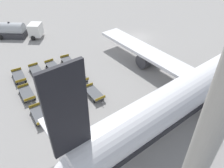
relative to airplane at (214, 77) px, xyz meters
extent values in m
plane|color=gray|center=(-17.38, 6.99, -3.17)|extent=(500.00, 500.00, 0.00)
cylinder|color=white|center=(0.05, 0.60, 0.18)|extent=(7.34, 40.22, 3.78)
cone|color=white|center=(-1.73, -19.34, 0.18)|extent=(3.98, 4.84, 3.59)
cube|color=black|center=(-1.67, -18.63, 5.51)|extent=(0.53, 2.85, 6.87)
cube|color=white|center=(-1.68, -18.71, 0.75)|extent=(10.78, 2.21, 0.24)
cube|color=white|center=(-0.09, -0.99, -0.67)|extent=(38.39, 6.55, 0.44)
cylinder|color=#333338|center=(-9.94, 0.29, -1.92)|extent=(2.43, 3.47, 2.14)
cube|color=black|center=(0.05, 0.60, -0.48)|extent=(7.06, 36.24, 0.68)
cylinder|color=#56565B|center=(2.48, -3.64, -1.65)|extent=(0.24, 0.24, 1.77)
sphere|color=black|center=(2.48, -3.64, -2.54)|extent=(1.26, 1.26, 1.26)
cylinder|color=#56565B|center=(-3.08, -3.14, -1.65)|extent=(0.24, 0.24, 1.77)
sphere|color=black|center=(-3.08, -3.14, -2.54)|extent=(1.26, 1.26, 1.26)
cube|color=white|center=(-30.64, -7.42, -1.63)|extent=(3.27, 3.28, 2.26)
cube|color=#333338|center=(-34.09, -10.76, -2.63)|extent=(5.62, 5.55, 1.08)
cylinder|color=#ADB2B7|center=(-34.09, -10.76, -1.53)|extent=(5.24, 5.17, 2.26)
sphere|color=#333338|center=(-34.09, -10.76, -0.40)|extent=(0.44, 0.44, 0.44)
sphere|color=black|center=(-30.02, -8.48, -2.72)|extent=(0.90, 0.90, 0.90)
sphere|color=black|center=(-31.68, -6.76, -2.72)|extent=(0.90, 0.90, 0.90)
sphere|color=black|center=(-34.40, -12.72, -2.72)|extent=(0.90, 0.90, 0.90)
sphere|color=black|center=(-36.07, -11.00, -2.72)|extent=(0.90, 0.90, 0.90)
cube|color=#515459|center=(-19.93, -15.76, -2.62)|extent=(3.39, 2.06, 0.10)
cube|color=olive|center=(-18.42, -16.09, -2.41)|extent=(0.38, 1.40, 0.32)
cube|color=olive|center=(-21.43, -15.43, -2.41)|extent=(0.38, 1.40, 0.32)
cube|color=#333338|center=(-18.04, -16.17, -2.74)|extent=(0.70, 0.21, 0.06)
sphere|color=black|center=(-18.97, -16.58, -2.99)|extent=(0.36, 0.36, 0.36)
sphere|color=black|center=(-18.72, -15.41, -2.99)|extent=(0.36, 0.36, 0.36)
sphere|color=black|center=(-21.14, -16.11, -2.99)|extent=(0.36, 0.36, 0.36)
sphere|color=black|center=(-20.88, -14.94, -2.99)|extent=(0.36, 0.36, 0.36)
cube|color=#515459|center=(-15.66, -16.63, -2.62)|extent=(3.36, 1.95, 0.10)
cube|color=olive|center=(-14.14, -16.90, -2.41)|extent=(0.33, 1.41, 0.32)
cube|color=olive|center=(-17.18, -16.36, -2.41)|extent=(0.33, 1.41, 0.32)
cube|color=#333338|center=(-13.76, -16.97, -2.74)|extent=(0.70, 0.18, 0.06)
sphere|color=black|center=(-14.68, -17.42, -2.99)|extent=(0.36, 0.36, 0.36)
sphere|color=black|center=(-14.47, -16.23, -2.99)|extent=(0.36, 0.36, 0.36)
sphere|color=black|center=(-16.86, -17.03, -2.99)|extent=(0.36, 0.36, 0.36)
sphere|color=black|center=(-16.65, -15.84, -2.99)|extent=(0.36, 0.36, 0.36)
cube|color=#515459|center=(-11.16, -17.28, -2.62)|extent=(3.37, 1.97, 0.10)
cube|color=olive|center=(-9.64, -17.56, -2.41)|extent=(0.34, 1.41, 0.32)
cube|color=olive|center=(-12.67, -17.00, -2.41)|extent=(0.34, 1.41, 0.32)
cube|color=#333338|center=(-9.26, -17.63, -2.74)|extent=(0.70, 0.19, 0.06)
sphere|color=black|center=(-10.18, -18.07, -2.99)|extent=(0.36, 0.36, 0.36)
sphere|color=black|center=(-9.96, -16.89, -2.99)|extent=(0.36, 0.36, 0.36)
sphere|color=black|center=(-12.36, -17.67, -2.99)|extent=(0.36, 0.36, 0.36)
sphere|color=black|center=(-12.14, -16.49, -2.99)|extent=(0.36, 0.36, 0.36)
cube|color=#515459|center=(-19.53, -13.29, -2.62)|extent=(3.37, 1.97, 0.10)
cube|color=olive|center=(-18.01, -13.57, -2.41)|extent=(0.34, 1.41, 0.32)
cube|color=olive|center=(-21.04, -13.01, -2.41)|extent=(0.34, 1.41, 0.32)
cube|color=#333338|center=(-17.63, -13.64, -2.74)|extent=(0.70, 0.19, 0.06)
sphere|color=black|center=(-18.55, -14.09, -2.99)|extent=(0.36, 0.36, 0.36)
sphere|color=black|center=(-18.33, -12.90, -2.99)|extent=(0.36, 0.36, 0.36)
sphere|color=black|center=(-20.72, -13.68, -2.99)|extent=(0.36, 0.36, 0.36)
sphere|color=black|center=(-20.51, -12.50, -2.99)|extent=(0.36, 0.36, 0.36)
cube|color=#515459|center=(-14.99, -14.14, -2.62)|extent=(3.37, 1.98, 0.10)
cube|color=olive|center=(-13.47, -14.43, -2.41)|extent=(0.34, 1.41, 0.32)
cube|color=olive|center=(-16.50, -13.85, -2.41)|extent=(0.34, 1.41, 0.32)
cube|color=#333338|center=(-13.09, -14.50, -2.74)|extent=(0.70, 0.19, 0.06)
sphere|color=black|center=(-14.01, -14.94, -2.99)|extent=(0.36, 0.36, 0.36)
sphere|color=black|center=(-13.79, -13.76, -2.99)|extent=(0.36, 0.36, 0.36)
sphere|color=black|center=(-16.19, -14.52, -2.99)|extent=(0.36, 0.36, 0.36)
sphere|color=black|center=(-15.97, -13.34, -2.99)|extent=(0.36, 0.36, 0.36)
cube|color=#515459|center=(-10.89, -14.92, -2.62)|extent=(3.33, 1.85, 0.10)
cube|color=olive|center=(-9.37, -15.14, -2.41)|extent=(0.28, 1.41, 0.32)
cube|color=olive|center=(-12.42, -14.70, -2.41)|extent=(0.28, 1.41, 0.32)
cube|color=#333338|center=(-8.98, -15.20, -2.74)|extent=(0.70, 0.16, 0.06)
sphere|color=black|center=(-9.88, -15.68, -2.99)|extent=(0.36, 0.36, 0.36)
sphere|color=black|center=(-9.71, -14.48, -2.99)|extent=(0.36, 0.36, 0.36)
sphere|color=black|center=(-12.08, -15.36, -2.99)|extent=(0.36, 0.36, 0.36)
sphere|color=black|center=(-11.90, -14.17, -2.99)|extent=(0.36, 0.36, 0.36)
cube|color=#515459|center=(-18.88, -10.91, -2.62)|extent=(3.33, 1.83, 0.10)
cube|color=olive|center=(-17.35, -11.12, -2.41)|extent=(0.27, 1.41, 0.32)
cube|color=olive|center=(-20.41, -10.70, -2.41)|extent=(0.27, 1.41, 0.32)
cube|color=#333338|center=(-16.97, -11.17, -2.74)|extent=(0.70, 0.15, 0.06)
sphere|color=black|center=(-17.86, -11.65, -2.99)|extent=(0.36, 0.36, 0.36)
sphere|color=black|center=(-17.70, -10.46, -2.99)|extent=(0.36, 0.36, 0.36)
sphere|color=black|center=(-20.06, -11.35, -2.99)|extent=(0.36, 0.36, 0.36)
sphere|color=black|center=(-19.90, -10.16, -2.99)|extent=(0.36, 0.36, 0.36)
cube|color=#515459|center=(-14.72, -11.90, -2.62)|extent=(3.39, 2.06, 0.10)
cube|color=olive|center=(-13.21, -12.23, -2.41)|extent=(0.38, 1.40, 0.32)
cube|color=olive|center=(-16.23, -11.58, -2.41)|extent=(0.38, 1.40, 0.32)
cube|color=#333338|center=(-12.83, -12.32, -2.74)|extent=(0.70, 0.21, 0.06)
sphere|color=black|center=(-13.77, -12.73, -2.99)|extent=(0.36, 0.36, 0.36)
sphere|color=black|center=(-13.51, -11.55, -2.99)|extent=(0.36, 0.36, 0.36)
sphere|color=black|center=(-15.93, -12.26, -2.99)|extent=(0.36, 0.36, 0.36)
sphere|color=black|center=(-15.67, -11.08, -2.99)|extent=(0.36, 0.36, 0.36)
cube|color=#515459|center=(-10.26, -12.66, -2.62)|extent=(3.42, 2.15, 0.10)
cube|color=olive|center=(-8.76, -13.04, -2.41)|extent=(0.43, 1.39, 0.32)
cube|color=olive|center=(-11.75, -12.28, -2.41)|extent=(0.43, 1.39, 0.32)
cube|color=#333338|center=(-8.38, -13.14, -2.74)|extent=(0.69, 0.23, 0.06)
sphere|color=black|center=(-9.33, -13.52, -2.99)|extent=(0.36, 0.36, 0.36)
sphere|color=black|center=(-9.03, -12.35, -2.99)|extent=(0.36, 0.36, 0.36)
sphere|color=black|center=(-11.48, -12.97, -2.99)|extent=(0.36, 0.36, 0.36)
sphere|color=black|center=(-11.18, -11.81, -2.99)|extent=(0.36, 0.36, 0.36)
cube|color=#515459|center=(-18.49, -8.52, -2.62)|extent=(3.42, 2.15, 0.10)
cube|color=olive|center=(-16.99, -8.90, -2.41)|extent=(0.43, 1.39, 0.32)
cube|color=olive|center=(-19.98, -8.14, -2.41)|extent=(0.43, 1.39, 0.32)
cube|color=#333338|center=(-16.62, -8.99, -2.74)|extent=(0.69, 0.23, 0.06)
sphere|color=black|center=(-17.56, -9.37, -2.99)|extent=(0.36, 0.36, 0.36)
sphere|color=black|center=(-17.27, -8.21, -2.99)|extent=(0.36, 0.36, 0.36)
sphere|color=black|center=(-19.71, -8.83, -2.99)|extent=(0.36, 0.36, 0.36)
sphere|color=black|center=(-19.41, -7.66, -2.99)|extent=(0.36, 0.36, 0.36)
cube|color=#515459|center=(-14.24, -9.49, -2.62)|extent=(3.37, 1.96, 0.10)
cube|color=olive|center=(-12.73, -9.77, -2.41)|extent=(0.33, 1.41, 0.32)
cube|color=olive|center=(-15.76, -9.21, -2.41)|extent=(0.33, 1.41, 0.32)
cube|color=#333338|center=(-12.34, -9.84, -2.74)|extent=(0.70, 0.19, 0.06)
sphere|color=black|center=(-13.26, -10.28, -2.99)|extent=(0.36, 0.36, 0.36)
sphere|color=black|center=(-13.04, -9.10, -2.99)|extent=(0.36, 0.36, 0.36)
sphere|color=black|center=(-15.44, -9.88, -2.99)|extent=(0.36, 0.36, 0.36)
sphere|color=black|center=(-15.22, -8.70, -2.99)|extent=(0.36, 0.36, 0.36)
cube|color=#515459|center=(-9.91, -10.34, -2.62)|extent=(3.35, 1.90, 0.10)
cube|color=olive|center=(-8.38, -10.59, -2.41)|extent=(0.30, 1.41, 0.32)
cube|color=olive|center=(-11.43, -10.10, -2.41)|extent=(0.30, 1.41, 0.32)
cube|color=#333338|center=(-8.00, -10.65, -2.74)|extent=(0.70, 0.17, 0.06)
sphere|color=black|center=(-8.91, -11.11, -2.99)|extent=(0.36, 0.36, 0.36)
sphere|color=black|center=(-8.72, -9.92, -2.99)|extent=(0.36, 0.36, 0.36)
sphere|color=black|center=(-11.09, -10.76, -2.99)|extent=(0.36, 0.36, 0.36)
sphere|color=black|center=(-10.90, -9.57, -2.99)|extent=(0.36, 0.36, 0.36)
camera|label=1|loc=(7.19, -23.12, 15.06)|focal=35.00mm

